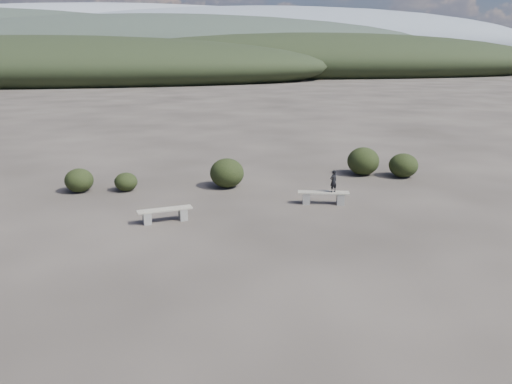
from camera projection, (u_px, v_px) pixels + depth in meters
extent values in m
plane|color=#2E2824|center=(299.00, 261.00, 14.20)|extent=(1200.00, 1200.00, 0.00)
cube|color=gray|center=(147.00, 218.00, 17.19)|extent=(0.33, 0.41, 0.42)
cube|color=gray|center=(183.00, 214.00, 17.63)|extent=(0.33, 0.41, 0.42)
cube|color=gray|center=(165.00, 210.00, 17.35)|extent=(1.94, 0.75, 0.05)
cube|color=gray|center=(306.00, 198.00, 19.47)|extent=(0.36, 0.44, 0.44)
cube|color=gray|center=(340.00, 199.00, 19.39)|extent=(0.36, 0.44, 0.44)
cube|color=gray|center=(324.00, 193.00, 19.36)|extent=(2.03, 0.88, 0.06)
imported|color=black|center=(333.00, 181.00, 19.21)|extent=(0.38, 0.32, 0.88)
ellipsoid|color=black|center=(126.00, 182.00, 21.24)|extent=(0.97, 0.97, 0.79)
ellipsoid|color=black|center=(227.00, 173.00, 21.75)|extent=(1.49, 1.49, 1.28)
ellipsoid|color=black|center=(363.00, 161.00, 23.96)|extent=(1.53, 1.53, 1.34)
ellipsoid|color=black|center=(403.00, 165.00, 23.53)|extent=(1.36, 1.36, 1.13)
ellipsoid|color=black|center=(79.00, 180.00, 21.06)|extent=(1.19, 1.19, 1.01)
ellipsoid|color=black|center=(49.00, 68.00, 94.48)|extent=(110.00, 40.00, 12.00)
ellipsoid|color=black|center=(322.00, 62.00, 123.48)|extent=(120.00, 44.00, 14.00)
ellipsoid|color=#2A332A|center=(174.00, 52.00, 164.29)|extent=(190.00, 64.00, 24.00)
ellipsoid|color=slate|center=(284.00, 44.00, 307.55)|extent=(340.00, 110.00, 44.00)
ellipsoid|color=#8B919D|center=(128.00, 42.00, 384.58)|extent=(460.00, 140.00, 56.00)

